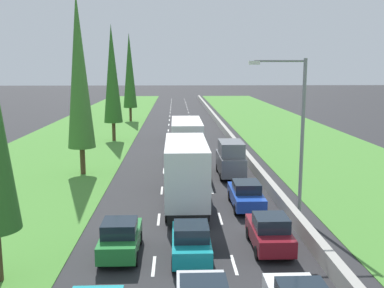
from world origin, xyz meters
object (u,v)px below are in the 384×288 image
object	(u,v)px
white_box_truck_centre_lane	(186,171)
white_hatchback_centre_lane	(182,142)
poplar_tree_third	(112,74)
green_hatchback_left_lane	(120,238)
street_light_mast	(297,127)
maroon_hatchback_right_lane	(270,232)
poplar_tree_fourth	(130,71)
grey_van_right_lane	(231,159)
blue_sedan_right_lane	(246,194)
teal_hatchback_centre_lane	(191,241)
poplar_tree_second	(79,72)
white_box_truck_centre_lane_fourth	(186,142)
black_van_centre_lane	(183,129)

from	to	relation	value
white_box_truck_centre_lane	white_hatchback_centre_lane	size ratio (longest dim) A/B	2.41
white_hatchback_centre_lane	poplar_tree_third	xyz separation A→B (m)	(-7.91, 6.31, 6.90)
green_hatchback_left_lane	street_light_mast	size ratio (longest dim) A/B	0.43
maroon_hatchback_right_lane	poplar_tree_fourth	xyz separation A→B (m)	(-11.54, 51.08, 7.15)
grey_van_right_lane	poplar_tree_third	xyz separation A→B (m)	(-11.53, 17.54, 6.34)
green_hatchback_left_lane	poplar_tree_third	xyz separation A→B (m)	(-4.65, 32.31, 6.90)
white_hatchback_centre_lane	blue_sedan_right_lane	bearing A→B (deg)	-79.39
teal_hatchback_centre_lane	white_box_truck_centre_lane	size ratio (longest dim) A/B	0.41
green_hatchback_left_lane	street_light_mast	world-z (taller)	street_light_mast
blue_sedan_right_lane	grey_van_right_lane	size ratio (longest dim) A/B	0.92
maroon_hatchback_right_lane	poplar_tree_second	distance (m)	20.80
white_box_truck_centre_lane_fourth	grey_van_right_lane	size ratio (longest dim) A/B	1.92
maroon_hatchback_right_lane	white_hatchback_centre_lane	bearing A→B (deg)	98.22
maroon_hatchback_right_lane	poplar_tree_fourth	distance (m)	52.85
white_box_truck_centre_lane	white_box_truck_centre_lane_fourth	world-z (taller)	same
green_hatchback_left_lane	black_van_centre_lane	distance (m)	32.19
green_hatchback_left_lane	white_box_truck_centre_lane_fourth	xyz separation A→B (m)	(3.47, 17.99, 1.35)
teal_hatchback_centre_lane	white_box_truck_centre_lane_fourth	distance (m)	18.60
grey_van_right_lane	maroon_hatchback_right_lane	bearing A→B (deg)	-89.72
black_van_centre_lane	street_light_mast	size ratio (longest dim) A/B	0.54
blue_sedan_right_lane	teal_hatchback_centre_lane	bearing A→B (deg)	-116.23
blue_sedan_right_lane	maroon_hatchback_right_lane	bearing A→B (deg)	-89.09
white_box_truck_centre_lane_fourth	blue_sedan_right_lane	xyz separation A→B (m)	(3.38, -11.16, -1.37)
white_box_truck_centre_lane	maroon_hatchback_right_lane	bearing A→B (deg)	-61.43
white_box_truck_centre_lane_fourth	blue_sedan_right_lane	size ratio (longest dim) A/B	2.09
white_hatchback_centre_lane	white_box_truck_centre_lane_fourth	bearing A→B (deg)	-88.49
maroon_hatchback_right_lane	poplar_tree_third	xyz separation A→B (m)	(-11.60, 31.88, 6.90)
white_box_truck_centre_lane_fourth	poplar_tree_second	world-z (taller)	poplar_tree_second
white_box_truck_centre_lane_fourth	white_hatchback_centre_lane	size ratio (longest dim) A/B	2.41
maroon_hatchback_right_lane	poplar_tree_fourth	world-z (taller)	poplar_tree_fourth
black_van_centre_lane	street_light_mast	xyz separation A→B (m)	(5.89, -27.14, 3.83)
grey_van_right_lane	black_van_centre_lane	bearing A→B (deg)	101.50
green_hatchback_left_lane	street_light_mast	xyz separation A→B (m)	(9.27, 4.86, 4.40)
white_hatchback_centre_lane	poplar_tree_fourth	size ratio (longest dim) A/B	0.28
white_box_truck_centre_lane	street_light_mast	world-z (taller)	street_light_mast
green_hatchback_left_lane	poplar_tree_second	world-z (taller)	poplar_tree_second
black_van_centre_lane	street_light_mast	bearing A→B (deg)	-77.75
green_hatchback_left_lane	grey_van_right_lane	distance (m)	16.31
white_box_truck_centre_lane_fourth	poplar_tree_fourth	size ratio (longest dim) A/B	0.68
white_box_truck_centre_lane	poplar_tree_fourth	bearing A→B (deg)	99.97
grey_van_right_lane	poplar_tree_second	size ratio (longest dim) A/B	0.34
white_box_truck_centre_lane	street_light_mast	bearing A→B (deg)	-22.39
teal_hatchback_centre_lane	maroon_hatchback_right_lane	xyz separation A→B (m)	(3.74, 0.99, 0.00)
white_box_truck_centre_lane	poplar_tree_second	bearing A→B (deg)	133.67
black_van_centre_lane	poplar_tree_third	world-z (taller)	poplar_tree_third
poplar_tree_fourth	white_box_truck_centre_lane_fourth	bearing A→B (deg)	-76.48
black_van_centre_lane	poplar_tree_second	size ratio (longest dim) A/B	0.34
black_van_centre_lane	poplar_tree_third	distance (m)	10.23
green_hatchback_left_lane	poplar_tree_third	bearing A→B (deg)	98.20
white_hatchback_centre_lane	blue_sedan_right_lane	xyz separation A→B (m)	(3.59, -19.18, -0.02)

